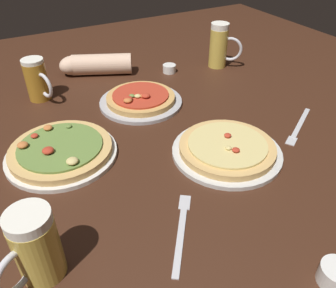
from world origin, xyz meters
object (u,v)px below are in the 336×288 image
at_px(ramekin_sauce, 336,275).
at_px(ramekin_butter, 169,69).
at_px(pizza_plate_far, 141,100).
at_px(beer_mug_pale, 35,247).
at_px(pizza_plate_side, 61,151).
at_px(beer_mug_amber, 37,80).
at_px(fork_spare, 181,229).
at_px(diner_arm, 94,65).
at_px(beer_mug_dark, 220,46).
at_px(pizza_plate_near, 227,149).
at_px(fork_left, 299,126).

xyz_separation_m(ramekin_sauce, ramekin_butter, (0.18, 0.95, -0.00)).
xyz_separation_m(pizza_plate_far, beer_mug_pale, (-0.43, -0.50, 0.06)).
relative_size(pizza_plate_side, beer_mug_amber, 2.07).
xyz_separation_m(beer_mug_amber, fork_spare, (0.13, -0.73, -0.07)).
bearing_deg(ramekin_sauce, ramekin_butter, 79.15).
distance_m(pizza_plate_far, beer_mug_pale, 0.66).
bearing_deg(ramekin_sauce, fork_spare, 128.13).
xyz_separation_m(ramekin_butter, diner_arm, (-0.27, 0.13, 0.02)).
relative_size(beer_mug_dark, beer_mug_amber, 1.23).
bearing_deg(pizza_plate_side, ramekin_sauce, -61.00).
distance_m(pizza_plate_side, beer_mug_dark, 0.79).
bearing_deg(fork_spare, ramekin_sauce, -51.87).
relative_size(pizza_plate_near, fork_left, 1.41).
bearing_deg(pizza_plate_near, beer_mug_dark, 56.79).
relative_size(pizza_plate_near, pizza_plate_side, 1.00).
bearing_deg(pizza_plate_near, fork_left, 0.93).
bearing_deg(ramekin_sauce, beer_mug_amber, 108.07).
height_order(pizza_plate_near, pizza_plate_far, pizza_plate_far).
height_order(ramekin_sauce, diner_arm, diner_arm).
xyz_separation_m(beer_mug_amber, fork_left, (0.65, -0.56, -0.07)).
relative_size(beer_mug_amber, fork_spare, 0.76).
height_order(beer_mug_dark, fork_left, beer_mug_dark).
height_order(ramekin_butter, fork_spare, ramekin_butter).
bearing_deg(beer_mug_pale, ramekin_sauce, -30.44).
distance_m(pizza_plate_far, ramekin_butter, 0.28).
bearing_deg(beer_mug_dark, beer_mug_pale, -142.99).
height_order(beer_mug_amber, ramekin_sauce, beer_mug_amber).
distance_m(pizza_plate_near, pizza_plate_side, 0.45).
distance_m(pizza_plate_far, beer_mug_amber, 0.35).
distance_m(pizza_plate_near, fork_left, 0.28).
relative_size(fork_left, fork_spare, 1.12).
bearing_deg(fork_spare, beer_mug_pale, 172.59).
distance_m(pizza_plate_far, beer_mug_dark, 0.45).
distance_m(pizza_plate_far, diner_arm, 0.31).
distance_m(beer_mug_amber, fork_left, 0.86).
bearing_deg(beer_mug_dark, pizza_plate_far, -161.62).
height_order(pizza_plate_near, fork_spare, pizza_plate_near).
bearing_deg(pizza_plate_side, fork_left, -16.60).
xyz_separation_m(beer_mug_dark, ramekin_sauce, (-0.39, -0.91, -0.07)).
bearing_deg(pizza_plate_side, fork_spare, -67.69).
relative_size(beer_mug_dark, ramekin_butter, 3.38).
bearing_deg(ramekin_butter, beer_mug_amber, 178.26).
bearing_deg(ramekin_sauce, pizza_plate_far, 92.06).
relative_size(pizza_plate_far, pizza_plate_side, 0.94).
height_order(beer_mug_pale, ramekin_butter, beer_mug_pale).
xyz_separation_m(pizza_plate_side, beer_mug_pale, (-0.12, -0.34, 0.06)).
distance_m(beer_mug_dark, beer_mug_pale, 1.06).
height_order(beer_mug_amber, diner_arm, beer_mug_amber).
xyz_separation_m(pizza_plate_far, ramekin_butter, (0.21, 0.18, -0.00)).
height_order(fork_spare, diner_arm, diner_arm).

